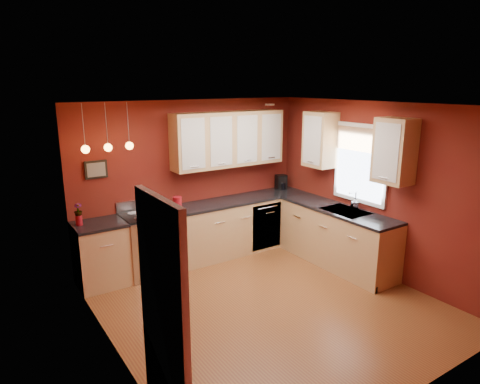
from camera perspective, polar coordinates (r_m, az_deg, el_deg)
floor at (r=5.88m, az=3.78°, el=-14.72°), size 4.20×4.20×0.00m
ceiling at (r=5.15m, az=4.26°, el=11.46°), size 4.00×4.20×0.02m
wall_back at (r=7.10m, az=-6.34°, el=1.62°), size 4.00×0.02×2.60m
wall_front at (r=4.02m, az=22.73°, el=-9.61°), size 4.00×0.02×2.60m
wall_left at (r=4.51m, az=-16.79°, el=-6.50°), size 0.02×4.20×2.60m
wall_right at (r=6.74m, az=17.64°, el=0.33°), size 0.02×4.20×2.60m
base_cabinets_back_left at (r=6.52m, az=-17.99°, el=-8.04°), size 0.70×0.60×0.90m
base_cabinets_back_right at (r=7.43m, az=-0.07°, el=-4.51°), size 2.54×0.60×0.90m
base_cabinets_right at (r=7.05m, az=12.73°, el=-5.96°), size 0.60×2.10×0.90m
counter_back_left at (r=6.36m, az=-18.32°, el=-4.12°), size 0.70×0.62×0.04m
counter_back_right at (r=7.30m, az=-0.07°, el=-1.02°), size 2.54×0.62×0.04m
counter_right at (r=6.90m, az=12.94°, el=-2.30°), size 0.62×2.10×0.04m
gas_range at (r=6.71m, az=-11.99°, el=-6.68°), size 0.76×0.64×1.11m
dishwasher_front at (r=7.41m, az=3.56°, el=-4.60°), size 0.60×0.02×0.80m
sink at (r=6.81m, az=13.86°, el=-2.63°), size 0.50×0.70×0.33m
window at (r=6.83m, az=15.81°, el=3.98°), size 0.06×1.02×1.22m
door_left_wall at (r=3.60m, az=-10.09°, el=-16.45°), size 0.12×0.82×2.05m
upper_cabinets_back at (r=7.13m, az=-1.51°, el=7.06°), size 2.00×0.35×0.90m
upper_cabinets_right at (r=6.69m, az=14.95°, el=6.10°), size 0.35×1.95×0.90m
wall_picture at (r=6.47m, az=-18.65°, el=2.86°), size 0.32×0.03×0.26m
pendant_lights at (r=6.12m, az=-17.19°, el=5.76°), size 0.71×0.11×0.66m
red_canister at (r=6.67m, az=-8.35°, el=-1.53°), size 0.14×0.14×0.21m
red_vase at (r=6.33m, az=-20.67°, el=-3.54°), size 0.09×0.09×0.14m
flowers at (r=6.29m, az=-20.79°, el=-2.28°), size 0.13×0.13×0.19m
coffee_maker at (r=7.94m, az=5.53°, el=1.26°), size 0.21×0.21×0.27m
soap_pump at (r=6.82m, az=15.05°, el=-1.56°), size 0.12×0.12×0.21m
dish_towel at (r=6.43m, az=-10.47°, el=-7.19°), size 0.21×0.01×0.28m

